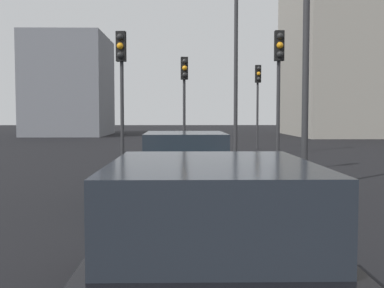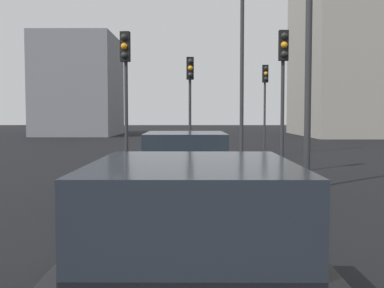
# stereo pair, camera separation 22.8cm
# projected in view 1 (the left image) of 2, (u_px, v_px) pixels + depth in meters

# --- Properties ---
(car_teal_lead) EXTENTS (4.65, 2.12, 1.44)m
(car_teal_lead) POSITION_uv_depth(u_px,v_px,m) (185.00, 167.00, 10.19)
(car_teal_lead) COLOR #19606B
(car_teal_lead) RESTS_ON ground_plane
(car_black_second) EXTENTS (4.61, 1.96, 1.46)m
(car_black_second) POSITION_uv_depth(u_px,v_px,m) (210.00, 252.00, 3.93)
(car_black_second) COLOR black
(car_black_second) RESTS_ON ground_plane
(traffic_light_near_left) EXTENTS (0.32, 0.28, 4.33)m
(traffic_light_near_left) POSITION_uv_depth(u_px,v_px,m) (279.00, 72.00, 14.70)
(traffic_light_near_left) COLOR #2D2D30
(traffic_light_near_left) RESTS_ON ground_plane
(traffic_light_near_right) EXTENTS (0.33, 0.31, 4.31)m
(traffic_light_near_right) POSITION_uv_depth(u_px,v_px,m) (121.00, 72.00, 14.73)
(traffic_light_near_right) COLOR #2D2D30
(traffic_light_near_right) RESTS_ON ground_plane
(traffic_light_far_left) EXTENTS (0.33, 0.30, 4.35)m
(traffic_light_far_left) POSITION_uv_depth(u_px,v_px,m) (258.00, 89.00, 25.22)
(traffic_light_far_left) COLOR #2D2D30
(traffic_light_far_left) RESTS_ON ground_plane
(traffic_light_far_right) EXTENTS (0.32, 0.30, 4.11)m
(traffic_light_far_right) POSITION_uv_depth(u_px,v_px,m) (184.00, 86.00, 19.63)
(traffic_light_far_right) COLOR #2D2D30
(traffic_light_far_right) RESTS_ON ground_plane
(street_lamp_kerbside) EXTENTS (0.56, 0.36, 8.91)m
(street_lamp_kerbside) POSITION_uv_depth(u_px,v_px,m) (236.00, 34.00, 20.17)
(street_lamp_kerbside) COLOR #2D2D30
(street_lamp_kerbside) RESTS_ON ground_plane
(building_facade_left) EXTENTS (12.98, 9.92, 17.03)m
(building_facade_left) POSITION_uv_depth(u_px,v_px,m) (351.00, 35.00, 41.23)
(building_facade_left) COLOR gray
(building_facade_left) RESTS_ON ground_plane
(building_facade_center) EXTENTS (8.66, 6.43, 8.47)m
(building_facade_center) POSITION_uv_depth(u_px,v_px,m) (70.00, 86.00, 41.96)
(building_facade_center) COLOR slate
(building_facade_center) RESTS_ON ground_plane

